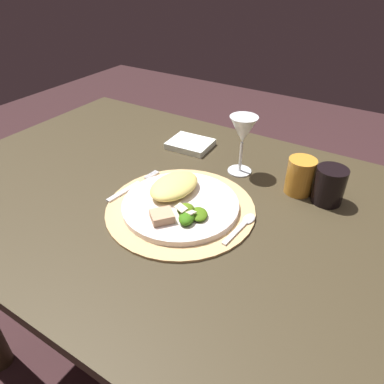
{
  "coord_description": "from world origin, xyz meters",
  "views": [
    {
      "loc": [
        0.36,
        -0.58,
        1.25
      ],
      "look_at": [
        -0.01,
        0.01,
        0.77
      ],
      "focal_mm": 33.06,
      "sensor_mm": 36.0,
      "label": 1
    }
  ],
  "objects_px": {
    "fork": "(131,187)",
    "wine_glass": "(243,132)",
    "spoon": "(244,223)",
    "napkin": "(190,144)",
    "dark_tumbler": "(329,185)",
    "dining_table": "(194,250)",
    "dinner_plate": "(180,205)",
    "amber_tumbler": "(300,176)"
  },
  "relations": [
    {
      "from": "spoon",
      "to": "dark_tumbler",
      "type": "xyz_separation_m",
      "value": [
        0.12,
        0.19,
        0.04
      ]
    },
    {
      "from": "dining_table",
      "to": "spoon",
      "type": "distance_m",
      "value": 0.22
    },
    {
      "from": "spoon",
      "to": "napkin",
      "type": "bearing_deg",
      "value": 139.56
    },
    {
      "from": "dinner_plate",
      "to": "fork",
      "type": "distance_m",
      "value": 0.15
    },
    {
      "from": "dinner_plate",
      "to": "amber_tumbler",
      "type": "distance_m",
      "value": 0.3
    },
    {
      "from": "dark_tumbler",
      "to": "fork",
      "type": "bearing_deg",
      "value": -153.65
    },
    {
      "from": "dining_table",
      "to": "amber_tumbler",
      "type": "height_order",
      "value": "amber_tumbler"
    },
    {
      "from": "fork",
      "to": "spoon",
      "type": "bearing_deg",
      "value": 3.89
    },
    {
      "from": "fork",
      "to": "dining_table",
      "type": "bearing_deg",
      "value": 14.17
    },
    {
      "from": "fork",
      "to": "dark_tumbler",
      "type": "xyz_separation_m",
      "value": [
        0.43,
        0.21,
        0.04
      ]
    },
    {
      "from": "dining_table",
      "to": "dark_tumbler",
      "type": "bearing_deg",
      "value": 32.66
    },
    {
      "from": "dinner_plate",
      "to": "napkin",
      "type": "relative_size",
      "value": 2.13
    },
    {
      "from": "dining_table",
      "to": "napkin",
      "type": "bearing_deg",
      "value": 124.11
    },
    {
      "from": "dinner_plate",
      "to": "dark_tumbler",
      "type": "relative_size",
      "value": 3.02
    },
    {
      "from": "spoon",
      "to": "dark_tumbler",
      "type": "height_order",
      "value": "dark_tumbler"
    },
    {
      "from": "wine_glass",
      "to": "dining_table",
      "type": "bearing_deg",
      "value": -99.64
    },
    {
      "from": "dinner_plate",
      "to": "spoon",
      "type": "xyz_separation_m",
      "value": [
        0.15,
        0.02,
        -0.0
      ]
    },
    {
      "from": "fork",
      "to": "wine_glass",
      "type": "height_order",
      "value": "wine_glass"
    },
    {
      "from": "napkin",
      "to": "dark_tumbler",
      "type": "relative_size",
      "value": 1.41
    },
    {
      "from": "napkin",
      "to": "dark_tumbler",
      "type": "height_order",
      "value": "dark_tumbler"
    },
    {
      "from": "spoon",
      "to": "wine_glass",
      "type": "bearing_deg",
      "value": 118.3
    },
    {
      "from": "dinner_plate",
      "to": "spoon",
      "type": "height_order",
      "value": "dinner_plate"
    },
    {
      "from": "spoon",
      "to": "napkin",
      "type": "xyz_separation_m",
      "value": [
        -0.3,
        0.26,
        0.0
      ]
    },
    {
      "from": "dining_table",
      "to": "spoon",
      "type": "bearing_deg",
      "value": -7.98
    },
    {
      "from": "fork",
      "to": "amber_tumbler",
      "type": "relative_size",
      "value": 1.9
    },
    {
      "from": "fork",
      "to": "amber_tumbler",
      "type": "xyz_separation_m",
      "value": [
        0.36,
        0.21,
        0.04
      ]
    },
    {
      "from": "fork",
      "to": "dark_tumbler",
      "type": "distance_m",
      "value": 0.48
    },
    {
      "from": "spoon",
      "to": "amber_tumbler",
      "type": "relative_size",
      "value": 1.39
    },
    {
      "from": "dining_table",
      "to": "napkin",
      "type": "distance_m",
      "value": 0.33
    },
    {
      "from": "fork",
      "to": "dinner_plate",
      "type": "bearing_deg",
      "value": -0.93
    },
    {
      "from": "dining_table",
      "to": "napkin",
      "type": "height_order",
      "value": "napkin"
    },
    {
      "from": "dining_table",
      "to": "napkin",
      "type": "relative_size",
      "value": 11.12
    },
    {
      "from": "fork",
      "to": "wine_glass",
      "type": "distance_m",
      "value": 0.31
    },
    {
      "from": "dinner_plate",
      "to": "dark_tumbler",
      "type": "xyz_separation_m",
      "value": [
        0.28,
        0.21,
        0.03
      ]
    },
    {
      "from": "dinner_plate",
      "to": "napkin",
      "type": "height_order",
      "value": "dinner_plate"
    },
    {
      "from": "napkin",
      "to": "spoon",
      "type": "bearing_deg",
      "value": -40.44
    },
    {
      "from": "fork",
      "to": "spoon",
      "type": "relative_size",
      "value": 1.37
    },
    {
      "from": "dining_table",
      "to": "amber_tumbler",
      "type": "bearing_deg",
      "value": 41.64
    },
    {
      "from": "napkin",
      "to": "dinner_plate",
      "type": "bearing_deg",
      "value": -61.73
    },
    {
      "from": "fork",
      "to": "napkin",
      "type": "xyz_separation_m",
      "value": [
        -0.0,
        0.28,
        0.0
      ]
    },
    {
      "from": "spoon",
      "to": "amber_tumbler",
      "type": "xyz_separation_m",
      "value": [
        0.05,
        0.19,
        0.04
      ]
    },
    {
      "from": "dinner_plate",
      "to": "wine_glass",
      "type": "distance_m",
      "value": 0.25
    }
  ]
}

